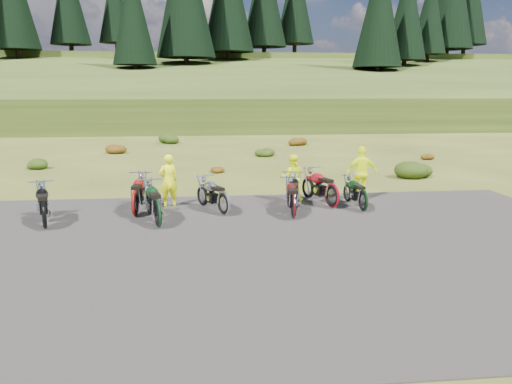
{
  "coord_description": "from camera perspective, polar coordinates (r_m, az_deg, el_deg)",
  "views": [
    {
      "loc": [
        -0.95,
        -13.78,
        3.91
      ],
      "look_at": [
        0.56,
        0.46,
        0.89
      ],
      "focal_mm": 35.0,
      "sensor_mm": 36.0,
      "label": 1
    }
  ],
  "objects": [
    {
      "name": "motorcycle_1",
      "position": [
        15.77,
        -13.58,
        -2.79
      ],
      "size": [
        0.84,
        2.3,
        1.19
      ],
      "primitive_type": null,
      "rotation": [
        0.0,
        0.0,
        1.53
      ],
      "color": "#950F0A",
      "rests_on": "ground"
    },
    {
      "name": "motorcycle_2",
      "position": [
        14.38,
        -11.08,
        -4.1
      ],
      "size": [
        1.31,
        2.41,
        1.2
      ],
      "primitive_type": null,
      "rotation": [
        0.0,
        0.0,
        1.82
      ],
      "color": "black",
      "rests_on": "ground"
    },
    {
      "name": "person_right_b",
      "position": [
        17.74,
        11.97,
        2.03
      ],
      "size": [
        1.13,
        0.51,
        1.9
      ],
      "primitive_type": "imported",
      "rotation": [
        0.0,
        0.0,
        3.18
      ],
      "color": "#EEFD0D",
      "rests_on": "ground"
    },
    {
      "name": "gravel_pad",
      "position": [
        12.44,
        -1.37,
        -6.41
      ],
      "size": [
        20.0,
        12.0,
        0.04
      ],
      "primitive_type": "cube",
      "color": "black",
      "rests_on": "ground"
    },
    {
      "name": "shrub_4",
      "position": [
        23.27,
        -4.62,
        2.76
      ],
      "size": [
        0.77,
        0.77,
        0.45
      ],
      "primitive_type": "ellipsoid",
      "color": "#68290D",
      "rests_on": "ground"
    },
    {
      "name": "motorcycle_4",
      "position": [
        15.09,
        4.29,
        -3.15
      ],
      "size": [
        0.88,
        2.15,
        1.1
      ],
      "primitive_type": null,
      "rotation": [
        0.0,
        0.0,
        1.48
      ],
      "color": "#4D0C0F",
      "rests_on": "ground"
    },
    {
      "name": "conifer_28",
      "position": [
        82.83,
        19.28,
        18.78
      ],
      "size": [
        5.28,
        5.28,
        14.0
      ],
      "color": "black",
      "rests_on": "ground"
    },
    {
      "name": "hill_plateau",
      "position": [
        123.84,
        -5.68,
        10.02
      ],
      "size": [
        300.0,
        90.0,
        9.17
      ],
      "primitive_type": "cube",
      "color": "#2D3F15",
      "rests_on": "ground"
    },
    {
      "name": "shrub_6",
      "position": [
        34.35,
        4.67,
        5.96
      ],
      "size": [
        1.3,
        1.3,
        0.77
      ],
      "primitive_type": "ellipsoid",
      "color": "#68290D",
      "rests_on": "ground"
    },
    {
      "name": "person_right_a",
      "position": [
        17.34,
        4.15,
        1.56
      ],
      "size": [
        0.83,
        0.67,
        1.61
      ],
      "primitive_type": "imported",
      "rotation": [
        0.0,
        0.0,
        3.06
      ],
      "color": "#EEFD0D",
      "rests_on": "ground"
    },
    {
      "name": "conifer_26",
      "position": [
        67.17,
        13.93,
        19.66
      ],
      "size": [
        6.16,
        6.16,
        16.0
      ],
      "color": "black",
      "rests_on": "ground"
    },
    {
      "name": "motorcycle_5",
      "position": [
        15.81,
        4.41,
        -2.45
      ],
      "size": [
        1.0,
        2.25,
        1.14
      ],
      "primitive_type": null,
      "rotation": [
        0.0,
        0.0,
        1.44
      ],
      "color": "black",
      "rests_on": "ground"
    },
    {
      "name": "shrub_1",
      "position": [
        26.61,
        -23.85,
        3.1
      ],
      "size": [
        1.03,
        1.03,
        0.61
      ],
      "primitive_type": "ellipsoid",
      "color": "#1E340D",
      "rests_on": "ground"
    },
    {
      "name": "shrub_5",
      "position": [
        28.71,
        0.91,
        4.68
      ],
      "size": [
        1.03,
        1.03,
        0.61
      ],
      "primitive_type": "ellipsoid",
      "color": "#1E340D",
      "rests_on": "ground"
    },
    {
      "name": "conifer_20",
      "position": [
        90.93,
        -15.85,
        20.16
      ],
      "size": [
        5.72,
        5.72,
        15.0
      ],
      "color": "black",
      "rests_on": "ground"
    },
    {
      "name": "shrub_3",
      "position": [
        35.92,
        -9.82,
        6.21
      ],
      "size": [
        1.56,
        1.56,
        0.92
      ],
      "primitive_type": "ellipsoid",
      "color": "#1E340D",
      "rests_on": "ground"
    },
    {
      "name": "conifer_21",
      "position": [
        64.86,
        -13.9,
        19.23
      ],
      "size": [
        5.28,
        5.28,
        14.0
      ],
      "color": "black",
      "rests_on": "ground"
    },
    {
      "name": "conifer_27",
      "position": [
        74.93,
        16.89,
        19.19
      ],
      "size": [
        5.72,
        5.72,
        15.0
      ],
      "color": "black",
      "rests_on": "ground"
    },
    {
      "name": "shrub_7",
      "position": [
        23.09,
        17.67,
        2.75
      ],
      "size": [
        1.56,
        1.56,
        0.92
      ],
      "primitive_type": "ellipsoid",
      "color": "#1E340D",
      "rests_on": "ground"
    },
    {
      "name": "hill_slope",
      "position": [
        63.9,
        -5.23,
        8.33
      ],
      "size": [
        300.0,
        45.97,
        9.37
      ],
      "primitive_type": null,
      "rotation": [
        0.14,
        0.0,
        0.0
      ],
      "color": "#2D3F15",
      "rests_on": "ground"
    },
    {
      "name": "shrub_2",
      "position": [
        31.03,
        -15.8,
        4.92
      ],
      "size": [
        1.3,
        1.3,
        0.77
      ],
      "primitive_type": "ellipsoid",
      "color": "#68290D",
      "rests_on": "ground"
    },
    {
      "name": "shrub_8",
      "position": [
        29.09,
        18.75,
        3.99
      ],
      "size": [
        0.77,
        0.77,
        0.45
      ],
      "primitive_type": "ellipsoid",
      "color": "#68290D",
      "rests_on": "ground"
    },
    {
      "name": "ground",
      "position": [
        14.35,
        -2.02,
        -3.91
      ],
      "size": [
        300.0,
        300.0,
        0.0
      ],
      "primitive_type": "plane",
      "color": "#3D4617",
      "rests_on": "ground"
    },
    {
      "name": "motorcycle_0",
      "position": [
        15.17,
        -22.93,
        -4.0
      ],
      "size": [
        1.41,
        2.37,
        1.18
      ],
      "primitive_type": null,
      "rotation": [
        0.0,
        0.0,
        1.89
      ],
      "color": "black",
      "rests_on": "ground"
    },
    {
      "name": "motorcycle_7",
      "position": [
        16.28,
        12.1,
        -2.27
      ],
      "size": [
        0.84,
        2.01,
        1.03
      ],
      "primitive_type": null,
      "rotation": [
        0.0,
        0.0,
        1.67
      ],
      "color": "black",
      "rests_on": "ground"
    },
    {
      "name": "person_middle",
      "position": [
        16.65,
        -9.98,
        1.2
      ],
      "size": [
        0.74,
        0.62,
        1.74
      ],
      "primitive_type": "imported",
      "rotation": [
        0.0,
        0.0,
        3.51
      ],
      "color": "#EEFD0D",
      "rests_on": "ground"
    },
    {
      "name": "motorcycle_6",
      "position": [
        16.57,
        8.64,
        -1.88
      ],
      "size": [
        1.47,
        2.42,
        1.2
      ],
      "primitive_type": null,
      "rotation": [
        0.0,
        0.0,
        1.9
      ],
      "color": "maroon",
      "rests_on": "ground"
    },
    {
      "name": "motorcycle_3",
      "position": [
        15.49,
        -3.7,
        -2.75
      ],
      "size": [
        1.59,
        2.19,
        1.1
      ],
      "primitive_type": null,
      "rotation": [
        0.0,
        0.0,
        2.05
      ],
      "color": "#98989C",
      "rests_on": "ground"
    }
  ]
}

